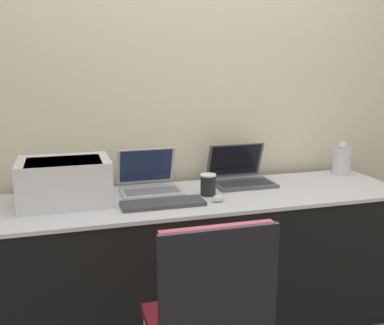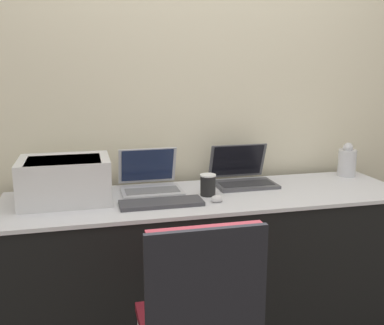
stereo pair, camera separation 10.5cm
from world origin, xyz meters
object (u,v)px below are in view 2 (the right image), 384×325
Objects in this scene: laptop_left at (150,182)px; laptop_right at (243,176)px; chair at (200,312)px; external_keyboard at (161,203)px; mouse at (216,199)px; printer at (65,178)px; metal_pitcher at (347,161)px; coffee_cup at (208,185)px.

laptop_left reaches higher than laptop_right.
external_keyboard is at bearing 91.09° from chair.
mouse is at bearing -45.65° from laptop_left.
printer is 2.13× the size of metal_pitcher.
printer is 7.08× the size of mouse.
laptop_left reaches higher than coffee_cup.
laptop_left is 0.29m from external_keyboard.
coffee_cup is at bearing 93.31° from mouse.
laptop_right reaches higher than metal_pitcher.
laptop_right is 0.72m from metal_pitcher.
chair is at bearing -88.91° from external_keyboard.
printer is 1.37× the size of laptop_left.
coffee_cup is (0.29, -0.17, 0.01)m from laptop_left.
external_keyboard is at bearing -151.79° from laptop_right.
printer and laptop_right have the same top height.
laptop_right is at bearing 62.18° from chair.
printer is at bearing 118.44° from chair.
laptop_left reaches higher than metal_pitcher.
coffee_cup reaches higher than mouse.
coffee_cup is 1.82× the size of mouse.
laptop_left reaches higher than mouse.
mouse is 0.77m from chair.
printer reaches higher than chair.
printer reaches higher than external_keyboard.
chair is (-0.26, -0.83, -0.25)m from coffee_cup.
external_keyboard is at bearing -21.18° from printer.
laptop_right is 0.83× the size of external_keyboard.
laptop_left is 1.28m from metal_pitcher.
printer is 0.48m from laptop_left.
laptop_left is at bearing 92.77° from external_keyboard.
chair reaches higher than external_keyboard.
laptop_right is (0.56, 0.01, -0.00)m from laptop_left.
coffee_cup reaches higher than external_keyboard.
laptop_right is 5.44× the size of mouse.
chair reaches higher than mouse.
laptop_left is 0.95× the size of laptop_right.
mouse is (0.29, -0.02, 0.01)m from external_keyboard.
mouse is (0.76, -0.21, -0.11)m from printer.
external_keyboard is 0.45× the size of chair.
printer reaches higher than coffee_cup.
coffee_cup is (-0.27, -0.18, 0.01)m from laptop_right.
external_keyboard is 3.61× the size of coffee_cup.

